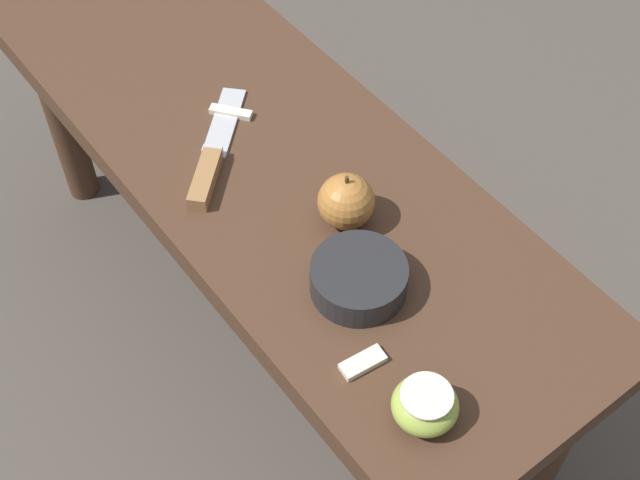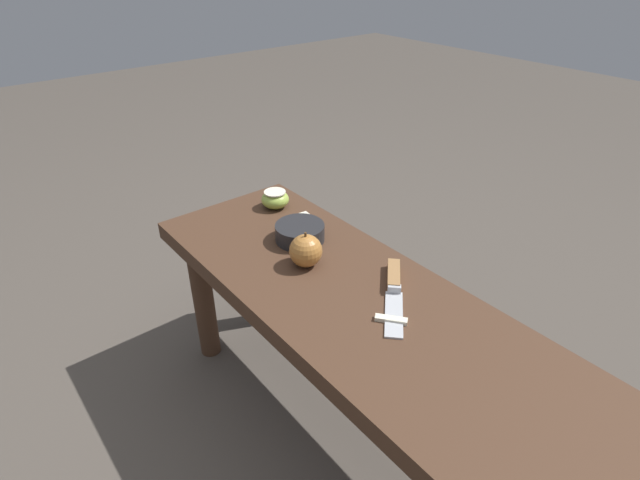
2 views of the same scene
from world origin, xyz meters
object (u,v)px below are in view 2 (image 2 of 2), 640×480
object	(u,v)px
apple_whole	(306,251)
wooden_bench	(357,324)
bowl	(300,232)
knife	(394,286)
apple_cut	(275,199)

from	to	relation	value
apple_whole	wooden_bench	bearing A→B (deg)	-176.88
apple_whole	bowl	world-z (taller)	apple_whole
wooden_bench	knife	distance (m)	0.11
knife	bowl	xyz separation A→B (m)	(0.26, 0.03, 0.01)
wooden_bench	bowl	size ratio (longest dim) A/B	9.26
wooden_bench	knife	size ratio (longest dim) A/B	5.80
bowl	knife	bearing A→B (deg)	-173.47
wooden_bench	knife	world-z (taller)	knife
wooden_bench	bowl	xyz separation A→B (m)	(0.24, -0.04, 0.08)
apple_whole	apple_cut	size ratio (longest dim) A/B	1.12
knife	bowl	bearing A→B (deg)	-127.12
apple_cut	knife	bearing A→B (deg)	177.70
apple_whole	bowl	distance (m)	0.10
apple_cut	bowl	world-z (taller)	apple_cut
wooden_bench	apple_whole	world-z (taller)	apple_whole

